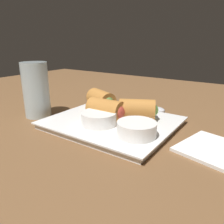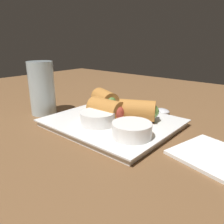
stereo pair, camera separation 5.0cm
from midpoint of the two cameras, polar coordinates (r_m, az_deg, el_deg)
name	(u,v)px [view 1 (the left image)]	position (r cm, az deg, el deg)	size (l,w,h in cm)	color
table_surface	(116,131)	(50.66, -1.80, -4.96)	(180.00, 140.00, 2.00)	brown
serving_plate	(112,123)	(50.47, -2.84, -2.91)	(27.71, 23.70, 1.50)	white
roll_front_left	(107,110)	(49.65, -4.13, 0.54)	(8.94, 5.01, 4.78)	#B77533
roll_front_right	(139,110)	(49.78, 4.21, 0.58)	(9.33, 7.89, 4.78)	#B77533
roll_back_left	(102,100)	(58.41, -5.14, 3.21)	(9.25, 7.48, 4.78)	#B77533
dipping_bowl_near	(99,118)	(47.17, -6.47, -1.60)	(7.59, 7.59, 2.81)	white
dipping_bowl_far	(137,128)	(41.43, 3.03, -4.37)	(7.59, 7.59, 2.81)	white
spoon	(154,109)	(61.35, 8.52, 0.72)	(18.53, 4.46, 1.53)	silver
napkin	(222,153)	(41.72, 23.83, -9.97)	(16.19, 14.66, 0.60)	white
drinking_glass	(36,90)	(59.80, -21.53, 5.38)	(6.55, 6.55, 13.89)	silver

